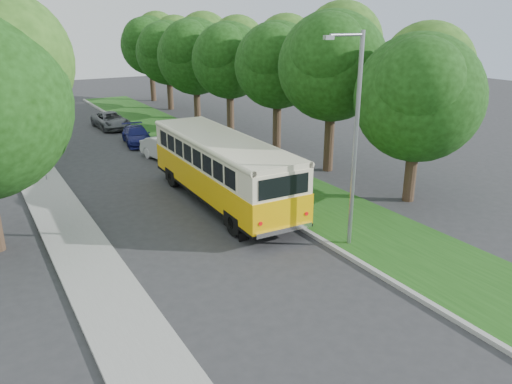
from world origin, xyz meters
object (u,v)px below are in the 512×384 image
lamppost_near (354,136)px  car_grey (111,120)px  car_white (168,149)px  lamppost_far (22,96)px  car_blue (137,136)px  vintage_bus (222,171)px  car_silver (177,153)px

lamppost_near → car_grey: (-1.94, 26.56, -3.73)m
lamppost_near → car_white: 15.68m
lamppost_far → car_blue: size_ratio=1.78×
lamppost_far → vintage_bus: size_ratio=0.68×
vintage_bus → lamppost_far: bearing=121.7°
lamppost_near → car_white: size_ratio=1.83×
lamppost_far → car_silver: bearing=-28.5°
car_white → car_grey: bearing=81.1°
lamppost_far → car_blue: lamppost_far is taller
lamppost_far → car_grey: size_ratio=1.62×
car_white → lamppost_far: bearing=144.7°
lamppost_near → vintage_bus: size_ratio=0.73×
car_silver → vintage_bus: bearing=-99.3°
car_silver → lamppost_far: bearing=148.1°
lamppost_far → car_white: lamppost_far is taller
car_grey → car_silver: bearing=-89.2°
vintage_bus → car_white: size_ratio=2.51×
vintage_bus → car_silver: bearing=85.5°
car_silver → car_blue: car_silver is taller
car_grey → lamppost_far: bearing=-133.5°
lamppost_near → car_silver: (-1.21, 14.32, -3.73)m
lamppost_near → car_white: lamppost_near is taller
lamppost_near → car_blue: size_ratio=1.90×
vintage_bus → car_blue: bearing=90.5°
lamppost_far → car_grey: 11.21m
car_white → car_blue: car_white is taller
car_white → car_silver: bearing=-83.0°
lamppost_near → car_blue: lamppost_near is taller
car_white → car_grey: car_white is taller
lamppost_near → vintage_bus: lamppost_near is taller
lamppost_near → lamppost_far: 20.53m
car_silver → lamppost_near: bearing=-88.6°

